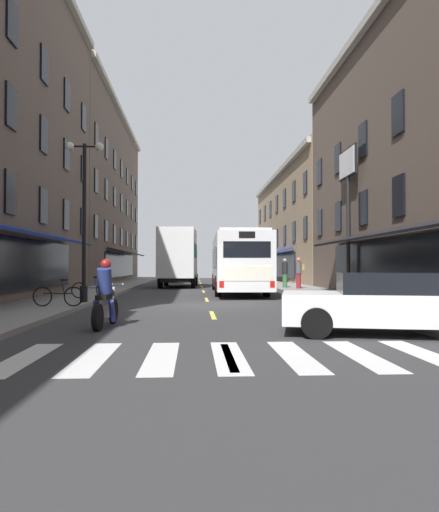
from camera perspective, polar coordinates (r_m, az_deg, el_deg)
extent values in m
cube|color=#333335|center=(17.80, -1.29, -6.16)|extent=(34.80, 80.00, 0.10)
cube|color=#DBCC4C|center=(7.89, 1.13, -12.05)|extent=(0.14, 2.40, 0.01)
cube|color=#DBCC4C|center=(14.32, -0.83, -7.15)|extent=(0.14, 2.40, 0.01)
cube|color=#DBCC4C|center=(20.79, -1.57, -5.30)|extent=(0.14, 2.40, 0.01)
cube|color=#DBCC4C|center=(27.27, -1.95, -4.32)|extent=(0.14, 2.40, 0.01)
cube|color=#DBCC4C|center=(33.77, -2.18, -3.72)|extent=(0.14, 2.40, 0.01)
cube|color=#DBCC4C|center=(40.26, -2.34, -3.31)|extent=(0.14, 2.40, 0.01)
cube|color=#DBCC4C|center=(46.76, -2.45, -3.02)|extent=(0.14, 2.40, 0.01)
cube|color=#DBCC4C|center=(53.25, -2.54, -2.80)|extent=(0.14, 2.40, 0.01)
cube|color=silver|center=(8.33, -22.65, -11.38)|extent=(0.50, 2.80, 0.01)
cube|color=silver|center=(8.03, -15.07, -11.81)|extent=(0.50, 2.80, 0.01)
cube|color=silver|center=(7.89, -7.05, -12.04)|extent=(0.50, 2.80, 0.01)
cube|color=silver|center=(7.89, 1.13, -12.05)|extent=(0.50, 2.80, 0.01)
cube|color=silver|center=(8.05, 9.13, -11.82)|extent=(0.50, 2.80, 0.01)
cube|color=silver|center=(8.35, 16.68, -11.40)|extent=(0.50, 2.80, 0.01)
cube|color=silver|center=(8.77, 23.58, -10.85)|extent=(0.50, 2.80, 0.01)
cube|color=gray|center=(18.56, -19.91, -5.51)|extent=(3.00, 80.00, 0.14)
cube|color=gray|center=(18.93, 16.94, -5.45)|extent=(3.00, 80.00, 0.14)
cube|color=black|center=(18.98, -24.10, -0.91)|extent=(0.10, 16.00, 2.10)
cube|color=navy|center=(18.78, -22.04, 2.74)|extent=(1.38, 14.93, 0.44)
cube|color=black|center=(19.17, -24.03, 7.03)|extent=(0.10, 1.00, 1.60)
cube|color=black|center=(22.74, -20.59, 5.72)|extent=(0.10, 1.00, 1.60)
cube|color=black|center=(26.38, -18.11, 4.76)|extent=(0.10, 1.00, 1.60)
cube|color=black|center=(30.06, -16.23, 4.02)|extent=(0.10, 1.00, 1.60)
cube|color=black|center=(19.88, -23.95, 16.20)|extent=(0.10, 1.00, 1.60)
cube|color=black|center=(23.34, -20.53, 13.55)|extent=(0.10, 1.00, 1.60)
cube|color=black|center=(26.90, -18.06, 11.55)|extent=(0.10, 1.00, 1.60)
cube|color=black|center=(30.51, -16.19, 10.02)|extent=(0.10, 1.00, 1.60)
cube|color=black|center=(21.05, -23.87, 24.54)|extent=(0.10, 1.00, 1.60)
cube|color=black|center=(24.35, -20.47, 20.85)|extent=(0.10, 1.00, 1.60)
cube|color=black|center=(27.78, -18.01, 18.01)|extent=(0.10, 1.00, 1.60)
cube|color=black|center=(31.29, -16.16, 15.78)|extent=(0.10, 1.00, 1.60)
cube|color=brown|center=(46.15, -16.82, 6.94)|extent=(8.00, 26.57, 15.97)
cube|color=#B2AD9E|center=(47.07, -11.70, 16.29)|extent=(0.44, 26.07, 0.40)
cube|color=black|center=(44.91, -11.85, -1.10)|extent=(0.10, 16.00, 2.10)
cube|color=black|center=(44.83, -10.95, 0.43)|extent=(1.38, 14.93, 0.44)
cube|color=black|center=(33.77, -14.76, 3.44)|extent=(0.10, 1.00, 1.60)
cube|color=black|center=(37.49, -13.59, 2.98)|extent=(0.10, 1.00, 1.60)
cube|color=black|center=(41.24, -12.63, 2.60)|extent=(0.10, 1.00, 1.60)
cube|color=black|center=(44.99, -11.83, 2.28)|extent=(0.10, 1.00, 1.60)
cube|color=black|center=(48.75, -11.16, 2.01)|extent=(0.10, 1.00, 1.60)
cube|color=black|center=(52.52, -10.58, 1.78)|extent=(0.10, 1.00, 1.60)
cube|color=black|center=(56.30, -10.08, 1.58)|extent=(0.10, 1.00, 1.60)
cube|color=black|center=(34.17, -14.74, 8.80)|extent=(0.10, 1.00, 1.60)
cube|color=black|center=(37.86, -13.57, 7.81)|extent=(0.10, 1.00, 1.60)
cube|color=black|center=(41.57, -12.61, 7.00)|extent=(0.10, 1.00, 1.60)
cube|color=black|center=(45.30, -11.82, 6.32)|extent=(0.10, 1.00, 1.60)
cube|color=black|center=(49.04, -11.14, 5.75)|extent=(0.10, 1.00, 1.60)
cube|color=black|center=(52.79, -10.57, 5.25)|extent=(0.10, 1.00, 1.60)
cube|color=black|center=(56.54, -10.07, 4.82)|extent=(0.10, 1.00, 1.60)
cube|color=black|center=(34.87, -14.71, 13.99)|extent=(0.10, 1.00, 1.60)
cube|color=black|center=(38.49, -13.54, 12.53)|extent=(0.10, 1.00, 1.60)
cube|color=black|center=(42.14, -12.59, 11.31)|extent=(0.10, 1.00, 1.60)
cube|color=black|center=(45.82, -11.80, 10.29)|extent=(0.10, 1.00, 1.60)
cube|color=black|center=(49.52, -11.13, 9.42)|extent=(0.10, 1.00, 1.60)
cube|color=black|center=(53.24, -10.55, 8.67)|extent=(0.10, 1.00, 1.60)
cube|color=black|center=(56.97, -10.06, 8.02)|extent=(0.10, 1.00, 1.60)
cube|color=black|center=(19.42, 20.96, -0.94)|extent=(0.10, 16.00, 2.10)
cube|color=black|center=(19.19, 19.00, 2.63)|extent=(1.38, 14.93, 0.44)
cube|color=black|center=(19.61, 20.91, 6.82)|extent=(0.10, 1.00, 1.60)
cube|color=black|center=(23.11, 17.03, 5.59)|extent=(0.10, 1.00, 1.60)
cube|color=black|center=(26.70, 14.20, 4.66)|extent=(0.10, 1.00, 1.60)
cube|color=black|center=(30.34, 12.05, 3.95)|extent=(0.10, 1.00, 1.60)
cube|color=black|center=(20.30, 20.84, 15.80)|extent=(0.10, 1.00, 1.60)
cube|color=black|center=(23.70, 16.99, 13.29)|extent=(0.10, 1.00, 1.60)
cube|color=black|center=(27.21, 14.17, 11.38)|extent=(0.10, 1.00, 1.60)
cube|color=black|center=(30.79, 12.02, 9.89)|extent=(0.10, 1.00, 1.60)
cube|color=#9E8466|center=(46.13, 11.92, 3.47)|extent=(8.00, 26.57, 10.45)
cube|color=#B2AD9E|center=(45.90, 6.88, 9.62)|extent=(0.44, 26.07, 0.40)
cube|color=black|center=(45.10, 6.98, -1.11)|extent=(0.10, 16.00, 2.10)
cube|color=navy|center=(45.00, 6.08, 0.41)|extent=(1.38, 14.93, 0.44)
cube|color=black|center=(34.02, 10.36, 3.39)|extent=(0.10, 1.00, 1.60)
cube|color=black|center=(37.72, 9.01, 2.94)|extent=(0.10, 1.00, 1.60)
cube|color=black|center=(41.44, 7.90, 2.56)|extent=(0.10, 1.00, 1.60)
cube|color=black|center=(45.18, 6.97, 2.25)|extent=(0.10, 1.00, 1.60)
cube|color=black|center=(48.93, 6.18, 1.98)|extent=(0.10, 1.00, 1.60)
cube|color=black|center=(52.69, 5.51, 1.75)|extent=(0.10, 1.00, 1.60)
cube|color=black|center=(56.45, 4.93, 1.56)|extent=(0.10, 1.00, 1.60)
cube|color=black|center=(34.42, 10.34, 8.71)|extent=(0.10, 1.00, 1.60)
cube|color=black|center=(38.08, 8.99, 7.74)|extent=(0.10, 1.00, 1.60)
cube|color=black|center=(41.77, 7.88, 6.94)|extent=(0.10, 1.00, 1.60)
cube|color=black|center=(45.48, 6.96, 6.27)|extent=(0.10, 1.00, 1.60)
cube|color=black|center=(49.21, 6.18, 5.70)|extent=(0.10, 1.00, 1.60)
cube|color=black|center=(52.95, 5.50, 5.21)|extent=(0.10, 1.00, 1.60)
cube|color=black|center=(56.69, 4.92, 4.79)|extent=(0.10, 1.00, 1.60)
cylinder|color=black|center=(24.07, 15.34, 2.53)|extent=(0.18, 0.18, 5.79)
cylinder|color=black|center=(24.05, 15.38, -4.09)|extent=(0.40, 0.40, 0.24)
cube|color=black|center=(24.55, 15.29, 10.80)|extent=(0.10, 2.36, 1.44)
cube|color=silver|center=(24.53, 15.16, 10.81)|extent=(0.04, 2.20, 1.28)
cube|color=silver|center=(24.57, 15.43, 10.79)|extent=(0.04, 2.20, 1.28)
cube|color=silver|center=(25.74, 2.22, -0.73)|extent=(2.79, 11.10, 2.70)
cube|color=silver|center=(25.79, 2.22, 2.41)|extent=(2.56, 9.90, 0.16)
cube|color=black|center=(26.04, 2.17, -0.31)|extent=(2.77, 8.70, 0.96)
cube|color=maroon|center=(25.75, 2.22, -3.18)|extent=(2.81, 10.70, 0.36)
cube|color=black|center=(31.21, 1.49, -0.46)|extent=(2.25, 0.17, 1.10)
cube|color=black|center=(20.28, 3.34, 0.80)|extent=(2.05, 0.16, 0.70)
cube|color=silver|center=(20.26, 3.35, -2.13)|extent=(2.15, 0.15, 0.64)
cube|color=black|center=(20.30, 3.34, 2.59)|extent=(0.70, 0.11, 0.28)
cube|color=red|center=(20.19, 0.25, -3.44)|extent=(0.20, 0.08, 0.28)
cube|color=red|center=(20.39, 6.42, -3.41)|extent=(0.20, 0.08, 0.28)
cylinder|color=black|center=(29.22, -0.58, -3.14)|extent=(0.32, 1.01, 1.00)
cylinder|color=black|center=(29.37, 4.01, -3.13)|extent=(0.32, 1.01, 1.00)
cylinder|color=black|center=(22.68, -0.19, -3.70)|extent=(0.32, 1.01, 1.00)
cylinder|color=black|center=(22.87, 5.72, -3.67)|extent=(0.32, 1.01, 1.00)
cube|color=black|center=(35.39, -4.66, -1.10)|extent=(2.39, 2.12, 2.40)
cube|color=black|center=(36.36, -4.55, 0.24)|extent=(2.00, 0.20, 0.80)
cube|color=silver|center=(32.13, -5.09, 0.33)|extent=(2.62, 4.66, 3.28)
cube|color=#196633|center=(32.06, -2.92, 0.62)|extent=(0.19, 2.73, 0.90)
cube|color=black|center=(33.13, -4.96, -2.82)|extent=(2.19, 6.24, 0.24)
cylinder|color=black|center=(35.30, -6.47, -2.88)|extent=(0.32, 0.91, 0.90)
cylinder|color=black|center=(35.14, -2.90, -2.89)|extent=(0.32, 0.91, 0.90)
cylinder|color=black|center=(31.57, -7.20, -3.08)|extent=(0.32, 0.91, 0.90)
cylinder|color=black|center=(31.38, -3.20, -3.10)|extent=(0.32, 0.91, 0.90)
cube|color=silver|center=(10.85, 19.90, -6.00)|extent=(4.83, 2.72, 0.66)
cube|color=black|center=(10.85, 20.82, -3.15)|extent=(2.75, 2.11, 0.47)
cylinder|color=black|center=(9.86, 11.69, -7.98)|extent=(0.67, 0.35, 0.64)
cylinder|color=black|center=(11.53, 11.34, -7.00)|extent=(0.67, 0.35, 0.64)
cube|color=silver|center=(43.64, -4.59, -2.42)|extent=(1.93, 4.32, 0.64)
cube|color=black|center=(43.46, -4.60, -1.74)|extent=(1.73, 2.35, 0.45)
cube|color=red|center=(41.56, -5.74, -2.17)|extent=(0.20, 0.06, 0.14)
cube|color=red|center=(41.49, -3.70, -2.18)|extent=(0.20, 0.06, 0.14)
cylinder|color=black|center=(45.13, -5.61, -2.68)|extent=(0.23, 0.64, 0.64)
cylinder|color=black|center=(45.05, -3.40, -2.69)|extent=(0.23, 0.64, 0.64)
cylinder|color=black|center=(42.26, -5.86, -2.78)|extent=(0.23, 0.64, 0.64)
cylinder|color=black|center=(42.17, -3.50, -2.79)|extent=(0.23, 0.64, 0.64)
cylinder|color=black|center=(12.53, -12.73, -6.57)|extent=(0.15, 0.63, 0.62)
cylinder|color=black|center=(11.14, -14.57, -7.24)|extent=(0.17, 0.63, 0.62)
cylinder|color=#B2B2B7|center=(12.39, -12.86, -5.24)|extent=(0.10, 0.33, 0.68)
ellipsoid|color=black|center=(11.97, -13.36, -4.42)|extent=(0.36, 0.58, 0.28)
cube|color=black|center=(11.58, -13.86, -4.87)|extent=(0.30, 0.58, 0.12)
cube|color=#B2B2B7|center=(11.82, -13.59, -6.45)|extent=(0.27, 0.42, 0.30)
cylinder|color=#B2B2B7|center=(12.27, -12.97, -3.36)|extent=(0.62, 0.09, 0.04)
cylinder|color=navy|center=(11.63, -13.76, -2.93)|extent=(0.38, 0.48, 0.66)
sphere|color=maroon|center=(11.73, -13.61, -0.97)|extent=(0.26, 0.26, 0.26)
cylinder|color=navy|center=(11.75, -14.60, -6.48)|extent=(0.17, 0.37, 0.56)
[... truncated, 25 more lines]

